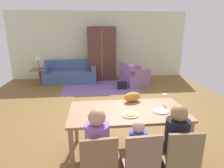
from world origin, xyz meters
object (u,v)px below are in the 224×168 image
(dining_table, at_px, (128,114))
(plate_near_child, at_px, (130,115))
(armchair, at_px, (133,76))
(handbag, at_px, (122,85))
(dining_chair_man, at_px, (99,162))
(dining_chair_woman, at_px, (180,156))
(side_table, at_px, (40,75))
(plate_near_woman, at_px, (161,111))
(table_lamp, at_px, (38,58))
(person_man, at_px, (97,151))
(couch, at_px, (71,74))
(wine_glass, at_px, (164,97))
(armoire, at_px, (102,54))
(person_child, at_px, (137,154))
(book_upper, at_px, (43,68))
(person_woman, at_px, (174,146))
(plate_near_man, at_px, (96,115))
(dining_chair_child, at_px, (140,159))
(cat, at_px, (132,97))

(dining_table, relative_size, plate_near_child, 7.33)
(armchair, xyz_separation_m, handbag, (-0.50, -0.48, -0.19))
(dining_chair_man, height_order, dining_chair_woman, same)
(dining_table, xyz_separation_m, side_table, (-2.48, 4.37, -0.31))
(plate_near_woman, height_order, table_lamp, table_lamp)
(plate_near_child, relative_size, dining_chair_man, 0.29)
(person_man, distance_m, table_lamp, 5.42)
(armchair, bearing_deg, couch, 164.04)
(wine_glass, distance_m, armoire, 4.80)
(armchair, height_order, handbag, armchair)
(person_child, distance_m, couch, 5.46)
(armchair, height_order, book_upper, armchair)
(dining_chair_woman, relative_size, person_woman, 0.78)
(couch, bearing_deg, table_lamp, -166.75)
(wine_glass, relative_size, armchair, 0.17)
(armchair, bearing_deg, dining_chair_woman, -95.71)
(plate_near_man, bearing_deg, person_woman, -27.77)
(plate_near_woman, bearing_deg, person_man, -151.35)
(plate_near_woman, distance_m, person_man, 1.18)
(dining_table, distance_m, person_man, 0.84)
(dining_chair_child, relative_size, person_woman, 0.78)
(table_lamp, bearing_deg, armchair, -6.86)
(dining_chair_child, height_order, armchair, dining_chair_child)
(person_child, distance_m, armoire, 5.61)
(plate_near_child, distance_m, couch, 5.02)
(plate_near_child, height_order, person_child, person_child)
(dining_table, relative_size, side_table, 3.16)
(couch, relative_size, armchair, 1.86)
(dining_chair_man, bearing_deg, plate_near_woman, 35.91)
(dining_chair_woman, relative_size, armoire, 0.41)
(plate_near_child, relative_size, side_table, 0.43)
(cat, relative_size, table_lamp, 0.59)
(book_upper, bearing_deg, couch, 17.53)
(dining_chair_child, bearing_deg, dining_chair_woman, 0.01)
(wine_glass, bearing_deg, dining_chair_child, -123.12)
(person_man, height_order, side_table, person_man)
(wine_glass, height_order, couch, wine_glass)
(dining_chair_man, distance_m, armchair, 5.01)
(dining_chair_woman, distance_m, book_upper, 5.88)
(dining_chair_child, distance_m, dining_chair_woman, 0.50)
(dining_chair_child, bearing_deg, table_lamp, 115.54)
(dining_table, height_order, wine_glass, wine_glass)
(wine_glass, bearing_deg, plate_near_woman, -119.09)
(wine_glass, height_order, table_lamp, table_lamp)
(plate_near_man, xyz_separation_m, armoire, (0.37, 5.03, 0.28))
(dining_chair_woman, relative_size, couch, 0.44)
(armchair, bearing_deg, book_upper, 173.43)
(couch, bearing_deg, plate_near_man, -79.54)
(dining_chair_child, height_order, side_table, dining_chair_child)
(plate_near_man, xyz_separation_m, dining_chair_man, (0.00, -0.71, -0.28))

